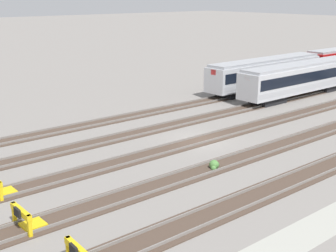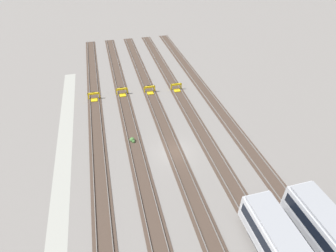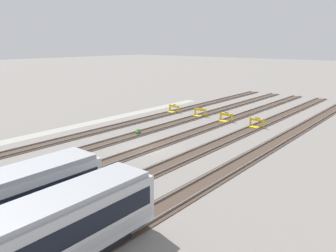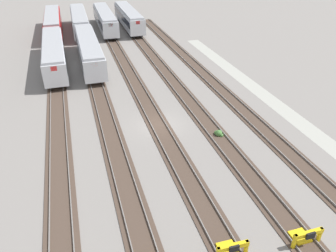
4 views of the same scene
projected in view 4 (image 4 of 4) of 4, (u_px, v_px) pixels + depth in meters
ground_plane at (158, 125)px, 32.55m from camera, size 400.00×400.00×0.00m
service_walkway at (279, 107)px, 36.02m from camera, size 54.00×2.00×0.01m
rail_track_nearest at (244, 112)px, 34.92m from camera, size 90.00×2.23×0.21m
rail_track_near_inner at (203, 118)px, 33.73m from camera, size 90.00×2.24×0.21m
rail_track_middle at (158, 125)px, 32.53m from camera, size 90.00×2.24×0.21m
rail_track_far_inner at (110, 132)px, 31.33m from camera, size 90.00×2.23×0.21m
rail_track_farthest at (59, 140)px, 30.14m from camera, size 90.00×2.23×0.21m
subway_car_front_row_leftmost at (129, 18)px, 64.76m from camera, size 18.02×2.94×3.70m
subway_car_front_row_left_inner at (89, 50)px, 46.65m from camera, size 18.00×2.86×3.70m
subway_car_front_row_centre at (105, 19)px, 63.41m from camera, size 18.03×3.06×3.70m
subway_car_front_row_right_inner at (53, 23)px, 60.95m from camera, size 18.02×2.94×3.70m
subway_car_front_row_rightmost at (54, 54)px, 45.45m from camera, size 18.03×3.06×3.70m
subway_car_back_row_leftmost at (79, 21)px, 62.25m from camera, size 18.05×3.14×3.70m
bumper_stop_near_inner_track at (304, 236)px, 20.02m from camera, size 1.34×2.00×1.22m
bumper_stop_middle_track at (230, 249)px, 19.22m from camera, size 1.35×2.00×1.22m
weed_clump at (219, 133)px, 30.76m from camera, size 0.92×0.70×0.64m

